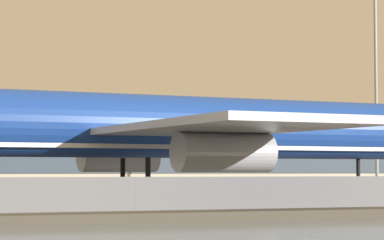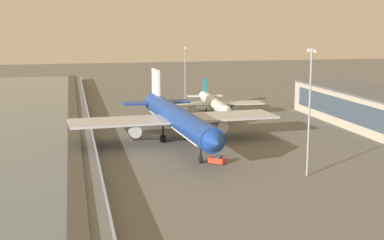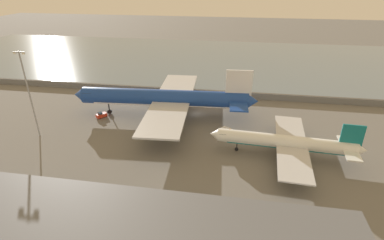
{
  "view_description": "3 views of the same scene",
  "coord_description": "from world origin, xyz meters",
  "px_view_note": "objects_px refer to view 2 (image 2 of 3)",
  "views": [
    {
      "loc": [
        -16.55,
        -65.97,
        2.67
      ],
      "look_at": [
        11.2,
        3.28,
        6.85
      ],
      "focal_mm": 85.0,
      "sensor_mm": 36.0,
      "label": 1
    },
    {
      "loc": [
        130.07,
        -20.61,
        28.2
      ],
      "look_at": [
        6.11,
        7.56,
        4.91
      ],
      "focal_mm": 50.0,
      "sensor_mm": 36.0,
      "label": 2
    },
    {
      "loc": [
        -12.92,
        86.92,
        40.49
      ],
      "look_at": [
        -0.17,
        10.18,
        2.72
      ],
      "focal_mm": 28.0,
      "sensor_mm": 36.0,
      "label": 3
    }
  ],
  "objects_px": {
    "apron_light_mast_apron_west": "(310,106)",
    "passenger_jet_white_teal": "(213,103)",
    "apron_light_mast_apron_east": "(185,70)",
    "ops_van": "(201,121)",
    "cargo_jet_blue": "(177,118)",
    "baggage_tug": "(217,160)"
  },
  "relations": [
    {
      "from": "passenger_jet_white_teal",
      "to": "baggage_tug",
      "type": "relative_size",
      "value": 10.54
    },
    {
      "from": "passenger_jet_white_teal",
      "to": "apron_light_mast_apron_east",
      "type": "bearing_deg",
      "value": -177.26
    },
    {
      "from": "passenger_jet_white_teal",
      "to": "baggage_tug",
      "type": "bearing_deg",
      "value": -14.21
    },
    {
      "from": "passenger_jet_white_teal",
      "to": "apron_light_mast_apron_west",
      "type": "distance_m",
      "value": 67.1
    },
    {
      "from": "apron_light_mast_apron_east",
      "to": "ops_van",
      "type": "bearing_deg",
      "value": -6.92
    },
    {
      "from": "passenger_jet_white_teal",
      "to": "apron_light_mast_apron_west",
      "type": "xyz_separation_m",
      "value": [
        66.46,
        0.28,
        9.2
      ]
    },
    {
      "from": "ops_van",
      "to": "apron_light_mast_apron_west",
      "type": "bearing_deg",
      "value": 8.28
    },
    {
      "from": "cargo_jet_blue",
      "to": "baggage_tug",
      "type": "relative_size",
      "value": 16.61
    },
    {
      "from": "cargo_jet_blue",
      "to": "baggage_tug",
      "type": "distance_m",
      "value": 21.4
    },
    {
      "from": "cargo_jet_blue",
      "to": "apron_light_mast_apron_east",
      "type": "distance_m",
      "value": 69.71
    },
    {
      "from": "baggage_tug",
      "to": "apron_light_mast_apron_east",
      "type": "distance_m",
      "value": 89.29
    },
    {
      "from": "apron_light_mast_apron_east",
      "to": "baggage_tug",
      "type": "bearing_deg",
      "value": -7.92
    },
    {
      "from": "cargo_jet_blue",
      "to": "apron_light_mast_apron_east",
      "type": "height_order",
      "value": "apron_light_mast_apron_east"
    },
    {
      "from": "passenger_jet_white_teal",
      "to": "baggage_tug",
      "type": "distance_m",
      "value": 56.37
    },
    {
      "from": "ops_van",
      "to": "cargo_jet_blue",
      "type": "bearing_deg",
      "value": -28.1
    },
    {
      "from": "apron_light_mast_apron_west",
      "to": "apron_light_mast_apron_east",
      "type": "relative_size",
      "value": 1.2
    },
    {
      "from": "baggage_tug",
      "to": "apron_light_mast_apron_west",
      "type": "xyz_separation_m",
      "value": [
        11.9,
        14.1,
        12.36
      ]
    },
    {
      "from": "baggage_tug",
      "to": "ops_van",
      "type": "relative_size",
      "value": 0.64
    },
    {
      "from": "apron_light_mast_apron_east",
      "to": "cargo_jet_blue",
      "type": "bearing_deg",
      "value": -13.74
    },
    {
      "from": "ops_van",
      "to": "apron_light_mast_apron_east",
      "type": "bearing_deg",
      "value": 173.08
    },
    {
      "from": "cargo_jet_blue",
      "to": "ops_van",
      "type": "height_order",
      "value": "cargo_jet_blue"
    },
    {
      "from": "apron_light_mast_apron_west",
      "to": "passenger_jet_white_teal",
      "type": "bearing_deg",
      "value": -179.76
    }
  ]
}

